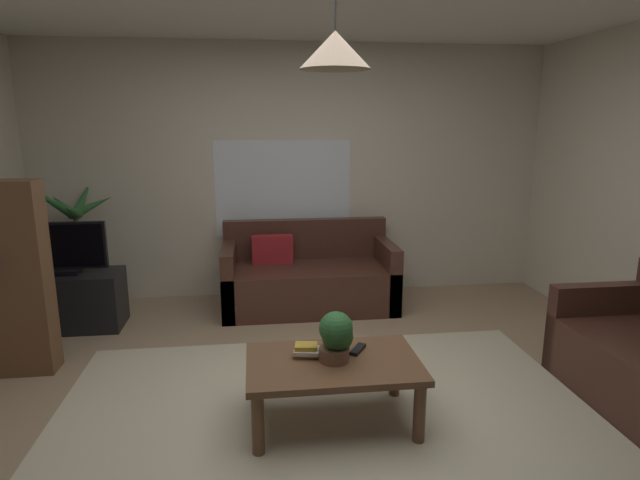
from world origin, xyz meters
TOP-DOWN VIEW (x-y plane):
  - floor at (0.00, 0.00)m, footprint 5.19×4.86m
  - rug at (0.00, -0.20)m, footprint 3.37×2.67m
  - wall_back at (0.00, 2.46)m, footprint 5.31×0.06m
  - window_pane at (-0.11, 2.43)m, footprint 1.38×0.01m
  - couch_under_window at (0.09, 1.97)m, footprint 1.65×0.80m
  - coffee_table at (0.03, -0.09)m, footprint 1.03×0.65m
  - book_on_table_0 at (-0.12, -0.01)m, footprint 0.17×0.11m
  - book_on_table_1 at (-0.12, -0.01)m, footprint 0.17×0.14m
  - book_on_table_2 at (-0.12, -0.01)m, footprint 0.15×0.12m
  - remote_on_table_0 at (0.20, 0.02)m, footprint 0.13×0.16m
  - potted_plant_on_table at (0.05, -0.09)m, footprint 0.21×0.23m
  - tv_stand at (-2.05, 1.68)m, footprint 0.90×0.44m
  - tv at (-2.05, 1.66)m, footprint 0.73×0.16m
  - potted_palm_corner at (-2.08, 2.14)m, footprint 0.70×0.82m
  - pendant_lamp at (0.03, -0.09)m, footprint 0.38×0.38m

SIDE VIEW (x-z plane):
  - floor at x=0.00m, z-range -0.02..0.00m
  - rug at x=0.00m, z-range 0.00..0.01m
  - tv_stand at x=-2.05m, z-range 0.00..0.50m
  - couch_under_window at x=0.09m, z-range -0.13..0.69m
  - coffee_table at x=0.03m, z-range 0.14..0.54m
  - remote_on_table_0 at x=0.20m, z-range 0.40..0.42m
  - book_on_table_0 at x=-0.12m, z-range 0.40..0.42m
  - book_on_table_1 at x=-0.12m, z-range 0.42..0.45m
  - book_on_table_2 at x=-0.12m, z-range 0.45..0.48m
  - potted_palm_corner at x=-2.08m, z-range -0.13..1.17m
  - potted_plant_on_table at x=0.05m, z-range 0.41..0.72m
  - tv at x=-2.05m, z-range 0.50..0.96m
  - window_pane at x=-0.11m, z-range 0.63..1.61m
  - wall_back at x=0.00m, z-range 0.00..2.55m
  - pendant_lamp at x=0.03m, z-range 1.90..2.40m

